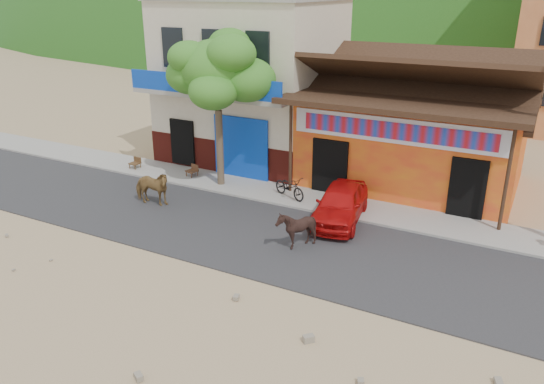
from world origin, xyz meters
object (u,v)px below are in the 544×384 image
at_px(cow_tan, 152,188).
at_px(red_car, 340,204).
at_px(tree, 218,110).
at_px(cafe_chair_right, 134,159).
at_px(scooter, 290,187).
at_px(cow_dark, 296,229).
at_px(cafe_chair_left, 192,166).

height_order(cow_tan, red_car, cow_tan).
distance_m(tree, cafe_chair_right, 5.09).
bearing_deg(scooter, cafe_chair_right, 114.28).
bearing_deg(tree, cow_dark, -34.93).
relative_size(tree, cafe_chair_right, 6.90).
bearing_deg(scooter, cafe_chair_left, 110.72).
bearing_deg(cafe_chair_left, cow_tan, -67.20).
bearing_deg(tree, cow_tan, -111.33).
relative_size(cow_dark, cafe_chair_right, 1.42).
xyz_separation_m(scooter, cafe_chair_left, (-4.68, 0.25, 0.02)).
relative_size(cow_tan, cafe_chair_left, 1.78).
xyz_separation_m(cow_tan, cafe_chair_right, (-3.28, 2.76, -0.15)).
relative_size(red_car, scooter, 2.32).
bearing_deg(cafe_chair_right, cafe_chair_left, 10.21).
bearing_deg(cow_dark, cafe_chair_right, -124.63).
relative_size(red_car, cafe_chair_left, 4.19).
xyz_separation_m(scooter, cafe_chair_right, (-7.50, -0.06, 0.02)).
distance_m(cow_tan, cafe_chair_right, 4.29).
distance_m(cow_dark, cafe_chair_left, 7.57).
relative_size(cow_dark, scooter, 0.78).
bearing_deg(tree, cafe_chair_right, -178.56).
bearing_deg(cow_tan, red_car, -80.89).
bearing_deg(cafe_chair_right, red_car, -1.28).
bearing_deg(scooter, tree, 112.89).
distance_m(scooter, cafe_chair_right, 7.50).
height_order(cow_dark, scooter, cow_dark).
xyz_separation_m(cow_tan, cafe_chair_left, (-0.46, 3.08, -0.14)).
xyz_separation_m(tree, cafe_chair_right, (-4.40, -0.11, -2.57)).
xyz_separation_m(cafe_chair_left, cafe_chair_right, (-2.82, -0.31, -0.01)).
height_order(tree, cow_dark, tree).
bearing_deg(cow_tan, cow_dark, -102.61).
xyz_separation_m(red_car, cafe_chair_left, (-7.06, 1.20, -0.11)).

